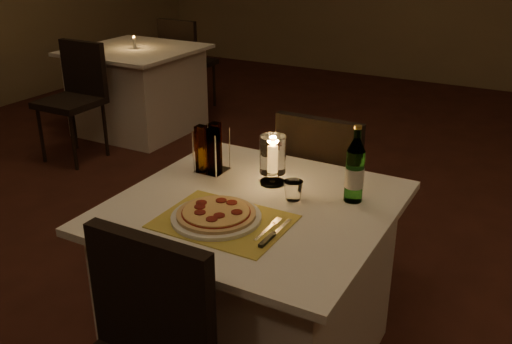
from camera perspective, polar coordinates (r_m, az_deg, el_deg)
The scene contains 16 objects.
floor at distance 2.71m, azimuth -0.21°, elevation -15.61°, with size 8.00×10.00×0.02m, color #411C14.
main_table at distance 2.32m, azimuth -0.24°, elevation -11.26°, with size 1.00×1.00×0.74m.
chair_far at distance 2.81m, azimuth 6.85°, elevation -0.95°, with size 0.42×0.42×0.90m.
placemat at distance 2.01m, azimuth -3.26°, elevation -4.96°, with size 0.45×0.34×0.00m, color gold.
plate at distance 2.02m, azimuth -3.99°, elevation -4.54°, with size 0.32×0.32×0.01m, color white.
pizza at distance 2.01m, azimuth -4.01°, elevation -4.12°, with size 0.28×0.28×0.02m.
fork at distance 1.96m, azimuth 1.38°, elevation -5.55°, with size 0.02×0.18×0.00m.
knife at distance 1.90m, azimuth 1.47°, elevation -6.49°, with size 0.02×0.22×0.01m.
tumbler at distance 2.16m, azimuth 3.74°, elevation -1.85°, with size 0.07×0.07×0.07m, color white, non-canonical shape.
water_bottle at distance 2.14m, azimuth 9.84°, elevation 0.08°, with size 0.07×0.07×0.30m.
hurricane_candle at distance 2.26m, azimuth 1.68°, elevation 1.59°, with size 0.11×0.11×0.20m.
cruet_caddy at distance 2.38m, azimuth -4.58°, elevation 2.17°, with size 0.12×0.12×0.21m.
neighbor_table_left at distance 5.20m, azimuth -11.69°, elevation 8.06°, with size 1.00×1.00×0.74m.
neighbor_chair_la at distance 4.66m, azimuth -17.51°, elevation 7.95°, with size 0.42×0.42×0.90m.
neighbor_chair_lb at distance 5.71m, azimuth -7.18°, elevation 11.48°, with size 0.42×0.42×0.90m.
neighbor_candle_left at distance 5.11m, azimuth -12.07°, elevation 12.54°, with size 0.03×0.03×0.11m.
Camera 1 is at (1.03, -1.85, 1.69)m, focal length 40.00 mm.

